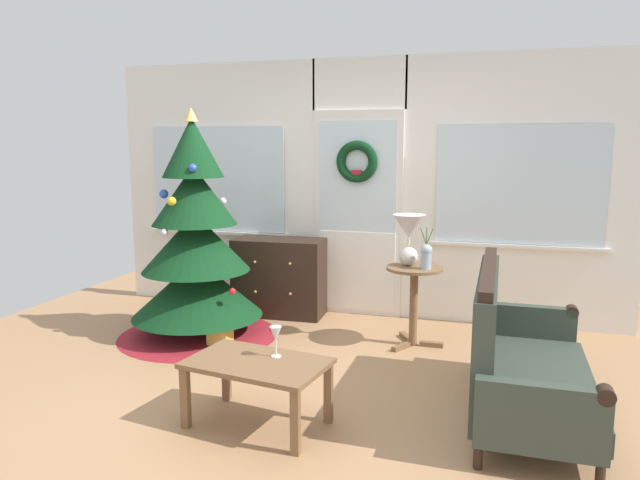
# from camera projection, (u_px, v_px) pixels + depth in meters

# --- Properties ---
(ground_plane) EXTENTS (6.76, 6.76, 0.00)m
(ground_plane) POSITION_uv_depth(u_px,v_px,m) (291.00, 392.00, 4.15)
(ground_plane) COLOR #AD7F56
(back_wall_with_door) EXTENTS (5.20, 0.19, 2.55)m
(back_wall_with_door) POSITION_uv_depth(u_px,v_px,m) (359.00, 188.00, 5.91)
(back_wall_with_door) COLOR white
(back_wall_with_door) RESTS_ON ground
(christmas_tree) EXTENTS (1.44, 1.44, 2.03)m
(christmas_tree) POSITION_uv_depth(u_px,v_px,m) (196.00, 255.00, 5.27)
(christmas_tree) COLOR #4C331E
(christmas_tree) RESTS_ON ground
(dresser_cabinet) EXTENTS (0.92, 0.47, 0.78)m
(dresser_cabinet) POSITION_uv_depth(u_px,v_px,m) (279.00, 277.00, 5.99)
(dresser_cabinet) COLOR black
(dresser_cabinet) RESTS_ON ground
(settee_sofa) EXTENTS (0.74, 1.64, 0.96)m
(settee_sofa) POSITION_uv_depth(u_px,v_px,m) (516.00, 357.00, 3.77)
(settee_sofa) COLOR black
(settee_sofa) RESTS_ON ground
(side_table) EXTENTS (0.50, 0.48, 0.69)m
(side_table) POSITION_uv_depth(u_px,v_px,m) (414.00, 290.00, 5.05)
(side_table) COLOR brown
(side_table) RESTS_ON ground
(table_lamp) EXTENTS (0.28, 0.28, 0.44)m
(table_lamp) POSITION_uv_depth(u_px,v_px,m) (409.00, 233.00, 5.03)
(table_lamp) COLOR silver
(table_lamp) RESTS_ON side_table
(flower_vase) EXTENTS (0.11, 0.10, 0.35)m
(flower_vase) POSITION_uv_depth(u_px,v_px,m) (426.00, 255.00, 4.92)
(flower_vase) COLOR #99ADBC
(flower_vase) RESTS_ON side_table
(coffee_table) EXTENTS (0.91, 0.65, 0.41)m
(coffee_table) POSITION_uv_depth(u_px,v_px,m) (257.00, 370.00, 3.62)
(coffee_table) COLOR brown
(coffee_table) RESTS_ON ground
(wine_glass) EXTENTS (0.08, 0.08, 0.20)m
(wine_glass) POSITION_uv_depth(u_px,v_px,m) (276.00, 335.00, 3.66)
(wine_glass) COLOR silver
(wine_glass) RESTS_ON coffee_table
(gift_box) EXTENTS (0.18, 0.16, 0.18)m
(gift_box) POSITION_uv_depth(u_px,v_px,m) (220.00, 338.00, 5.05)
(gift_box) COLOR #D8C64C
(gift_box) RESTS_ON ground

